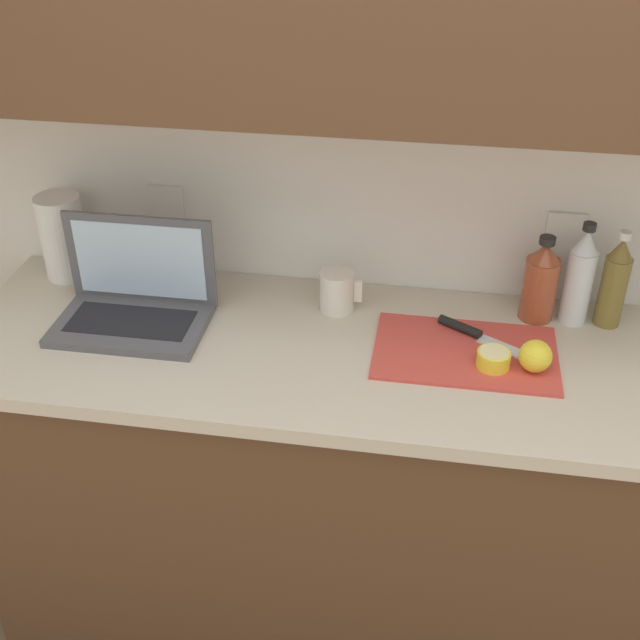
{
  "coord_description": "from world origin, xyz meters",
  "views": [
    {
      "loc": [
        -0.08,
        -1.51,
        1.97
      ],
      "look_at": [
        -0.33,
        -0.01,
        0.99
      ],
      "focal_mm": 45.0,
      "sensor_mm": 36.0,
      "label": 1
    }
  ],
  "objects_px": {
    "lemon_whole_beside": "(535,356)",
    "cutting_board": "(465,352)",
    "knife": "(470,332)",
    "paper_towel_roll": "(63,237)",
    "bottle_oil_tall": "(580,278)",
    "lemon_half_cut": "(493,359)",
    "bottle_green_soda": "(614,283)",
    "laptop": "(135,298)",
    "measuring_cup": "(337,291)",
    "bottle_water_clear": "(540,282)"
  },
  "relations": [
    {
      "from": "measuring_cup",
      "to": "lemon_half_cut",
      "type": "bearing_deg",
      "value": -27.32
    },
    {
      "from": "knife",
      "to": "bottle_oil_tall",
      "type": "relative_size",
      "value": 0.9
    },
    {
      "from": "laptop",
      "to": "bottle_green_soda",
      "type": "distance_m",
      "value": 1.14
    },
    {
      "from": "laptop",
      "to": "measuring_cup",
      "type": "bearing_deg",
      "value": 14.67
    },
    {
      "from": "bottle_oil_tall",
      "to": "measuring_cup",
      "type": "height_order",
      "value": "bottle_oil_tall"
    },
    {
      "from": "bottle_green_soda",
      "to": "knife",
      "type": "bearing_deg",
      "value": -159.96
    },
    {
      "from": "paper_towel_roll",
      "to": "measuring_cup",
      "type": "bearing_deg",
      "value": -4.23
    },
    {
      "from": "lemon_half_cut",
      "to": "cutting_board",
      "type": "bearing_deg",
      "value": 141.17
    },
    {
      "from": "cutting_board",
      "to": "bottle_oil_tall",
      "type": "relative_size",
      "value": 1.59
    },
    {
      "from": "cutting_board",
      "to": "lemon_whole_beside",
      "type": "relative_size",
      "value": 5.71
    },
    {
      "from": "knife",
      "to": "bottle_water_clear",
      "type": "bearing_deg",
      "value": 67.24
    },
    {
      "from": "lemon_half_cut",
      "to": "paper_towel_roll",
      "type": "xyz_separation_m",
      "value": [
        -1.1,
        0.25,
        0.09
      ]
    },
    {
      "from": "laptop",
      "to": "lemon_whole_beside",
      "type": "distance_m",
      "value": 0.94
    },
    {
      "from": "lemon_whole_beside",
      "to": "paper_towel_roll",
      "type": "bearing_deg",
      "value": 168.27
    },
    {
      "from": "cutting_board",
      "to": "bottle_oil_tall",
      "type": "height_order",
      "value": "bottle_oil_tall"
    },
    {
      "from": "cutting_board",
      "to": "bottle_water_clear",
      "type": "relative_size",
      "value": 1.9
    },
    {
      "from": "knife",
      "to": "bottle_green_soda",
      "type": "relative_size",
      "value": 0.96
    },
    {
      "from": "paper_towel_roll",
      "to": "bottle_green_soda",
      "type": "bearing_deg",
      "value": -0.51
    },
    {
      "from": "bottle_green_soda",
      "to": "laptop",
      "type": "bearing_deg",
      "value": -171.49
    },
    {
      "from": "lemon_half_cut",
      "to": "bottle_oil_tall",
      "type": "height_order",
      "value": "bottle_oil_tall"
    },
    {
      "from": "lemon_half_cut",
      "to": "bottle_oil_tall",
      "type": "distance_m",
      "value": 0.32
    },
    {
      "from": "lemon_whole_beside",
      "to": "bottle_oil_tall",
      "type": "distance_m",
      "value": 0.27
    },
    {
      "from": "knife",
      "to": "paper_towel_roll",
      "type": "height_order",
      "value": "paper_towel_roll"
    },
    {
      "from": "cutting_board",
      "to": "measuring_cup",
      "type": "distance_m",
      "value": 0.35
    },
    {
      "from": "bottle_oil_tall",
      "to": "cutting_board",
      "type": "bearing_deg",
      "value": -143.54
    },
    {
      "from": "cutting_board",
      "to": "measuring_cup",
      "type": "bearing_deg",
      "value": 155.23
    },
    {
      "from": "bottle_water_clear",
      "to": "paper_towel_roll",
      "type": "height_order",
      "value": "paper_towel_roll"
    },
    {
      "from": "bottle_green_soda",
      "to": "bottle_oil_tall",
      "type": "bearing_deg",
      "value": -180.0
    },
    {
      "from": "measuring_cup",
      "to": "bottle_green_soda",
      "type": "bearing_deg",
      "value": 3.65
    },
    {
      "from": "cutting_board",
      "to": "bottle_green_soda",
      "type": "relative_size",
      "value": 1.69
    },
    {
      "from": "lemon_half_cut",
      "to": "lemon_whole_beside",
      "type": "height_order",
      "value": "lemon_whole_beside"
    },
    {
      "from": "measuring_cup",
      "to": "paper_towel_roll",
      "type": "height_order",
      "value": "paper_towel_roll"
    },
    {
      "from": "knife",
      "to": "paper_towel_roll",
      "type": "xyz_separation_m",
      "value": [
        -1.06,
        0.13,
        0.1
      ]
    },
    {
      "from": "knife",
      "to": "lemon_whole_beside",
      "type": "xyz_separation_m",
      "value": [
        0.14,
        -0.12,
        0.03
      ]
    },
    {
      "from": "measuring_cup",
      "to": "bottle_water_clear",
      "type": "bearing_deg",
      "value": 4.91
    },
    {
      "from": "lemon_whole_beside",
      "to": "cutting_board",
      "type": "bearing_deg",
      "value": 162.19
    },
    {
      "from": "measuring_cup",
      "to": "cutting_board",
      "type": "bearing_deg",
      "value": -24.77
    },
    {
      "from": "knife",
      "to": "bottle_oil_tall",
      "type": "xyz_separation_m",
      "value": [
        0.24,
        0.12,
        0.1
      ]
    },
    {
      "from": "paper_towel_roll",
      "to": "cutting_board",
      "type": "bearing_deg",
      "value": -10.84
    },
    {
      "from": "cutting_board",
      "to": "paper_towel_roll",
      "type": "height_order",
      "value": "paper_towel_roll"
    },
    {
      "from": "bottle_water_clear",
      "to": "knife",
      "type": "bearing_deg",
      "value": -142.89
    },
    {
      "from": "bottle_green_soda",
      "to": "measuring_cup",
      "type": "bearing_deg",
      "value": -176.35
    },
    {
      "from": "bottle_green_soda",
      "to": "paper_towel_roll",
      "type": "xyz_separation_m",
      "value": [
        -1.38,
        0.01,
        0.0
      ]
    },
    {
      "from": "lemon_half_cut",
      "to": "bottle_oil_tall",
      "type": "bearing_deg",
      "value": 50.75
    },
    {
      "from": "lemon_whole_beside",
      "to": "measuring_cup",
      "type": "bearing_deg",
      "value": 157.39
    },
    {
      "from": "laptop",
      "to": "bottle_green_soda",
      "type": "height_order",
      "value": "same"
    },
    {
      "from": "lemon_half_cut",
      "to": "bottle_green_soda",
      "type": "xyz_separation_m",
      "value": [
        0.27,
        0.24,
        0.08
      ]
    },
    {
      "from": "cutting_board",
      "to": "knife",
      "type": "distance_m",
      "value": 0.07
    },
    {
      "from": "lemon_whole_beside",
      "to": "measuring_cup",
      "type": "distance_m",
      "value": 0.5
    },
    {
      "from": "lemon_half_cut",
      "to": "bottle_green_soda",
      "type": "height_order",
      "value": "bottle_green_soda"
    }
  ]
}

